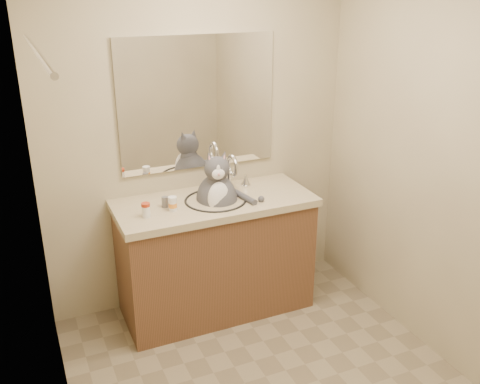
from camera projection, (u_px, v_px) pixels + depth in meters
name	position (u px, v px, depth m)	size (l,w,h in m)	color
room	(284.00, 202.00, 2.64)	(2.22, 2.52, 2.42)	gray
vanity	(215.00, 253.00, 3.74)	(1.34, 0.59, 1.12)	brown
mirror	(198.00, 103.00, 3.60)	(1.10, 0.02, 0.90)	white
shower_curtain	(66.00, 265.00, 2.39)	(0.02, 1.30, 1.93)	beige
cat	(217.00, 197.00, 3.58)	(0.38, 0.39, 0.55)	#48494D
pill_bottle_redcap	(146.00, 210.00, 3.31)	(0.06, 0.06, 0.09)	white
pill_bottle_orange	(173.00, 204.00, 3.40)	(0.06, 0.06, 0.09)	white
grey_canister	(165.00, 202.00, 3.46)	(0.04, 0.04, 0.07)	slate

